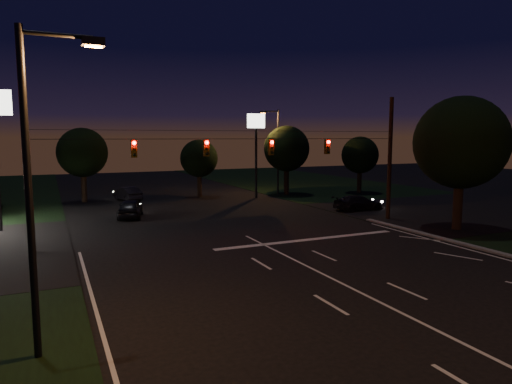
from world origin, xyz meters
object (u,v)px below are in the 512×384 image
utility_pole_right (388,219)px  car_cross (358,203)px  tree_right_near (459,144)px  car_oncoming_b (128,194)px  car_oncoming_a (130,208)px

utility_pole_right → car_cross: utility_pole_right is taller
utility_pole_right → tree_right_near: size_ratio=1.03×
car_oncoming_b → car_cross: car_oncoming_b is taller
tree_right_near → car_cross: 10.45m
car_oncoming_a → tree_right_near: bearing=159.8°
tree_right_near → car_cross: bearing=96.4°
utility_pole_right → car_oncoming_b: size_ratio=2.21×
tree_right_near → car_oncoming_b: 29.58m
utility_pole_right → car_oncoming_b: utility_pole_right is taller
tree_right_near → car_oncoming_a: 23.81m
car_oncoming_b → car_cross: 21.81m
utility_pole_right → tree_right_near: 7.61m
utility_pole_right → car_cross: (0.50, 4.26, 0.64)m
car_oncoming_a → car_cross: size_ratio=0.95×
utility_pole_right → car_oncoming_a: utility_pole_right is taller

